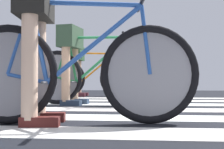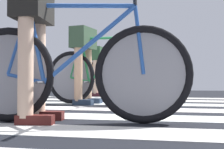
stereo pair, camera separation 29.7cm
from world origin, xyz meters
name	(u,v)px [view 2 (the right image)]	position (x,y,z in m)	size (l,w,h in m)	color
ground	(111,110)	(0.00, 0.00, 0.01)	(18.00, 14.00, 0.02)	black
crosswalk_markings	(115,109)	(0.05, -0.01, 0.02)	(5.36, 4.96, 0.00)	silver
bicycle_1_of_3	(74,71)	(-0.05, -1.16, 0.41)	(1.73, 0.52, 0.93)	black
cyclist_1_of_3	(33,33)	(-0.35, -1.19, 0.69)	(0.35, 0.43, 1.04)	beige
bicycle_2_of_3	(105,75)	(-0.20, 0.59, 0.41)	(1.72, 0.55, 0.93)	black
cyclist_2_of_3	(84,55)	(-0.51, 0.64, 0.68)	(0.37, 0.44, 1.02)	tan
bicycle_3_of_3	(112,77)	(-0.56, 2.84, 0.41)	(1.74, 0.52, 0.93)	black
cyclist_3_of_3	(98,64)	(-0.87, 2.86, 0.67)	(0.33, 0.42, 1.01)	beige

